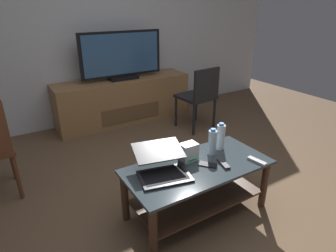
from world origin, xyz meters
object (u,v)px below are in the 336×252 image
object	(u,v)px
water_bottle_near	(212,142)
soundbar_remote	(223,164)
laptop	(162,166)
router_box	(189,152)
water_bottle_far	(221,137)
coffee_table	(197,181)
tv_remote	(257,161)
media_cabinet	(124,100)
television	(122,57)
cell_phone	(208,165)
dining_chair	(200,95)

from	to	relation	value
water_bottle_near	soundbar_remote	size ratio (longest dim) A/B	1.46
laptop	router_box	xyz separation A→B (m)	(0.28, 0.05, 0.01)
router_box	water_bottle_far	world-z (taller)	water_bottle_far
coffee_table	water_bottle_far	distance (m)	0.44
tv_remote	media_cabinet	bearing A→B (deg)	84.03
television	cell_phone	xyz separation A→B (m)	(-0.26, -2.23, -0.49)
soundbar_remote	laptop	bearing A→B (deg)	177.54
television	water_bottle_near	bearing A→B (deg)	-93.06
router_box	water_bottle_far	xyz separation A→B (m)	(0.35, 0.02, 0.04)
dining_chair	water_bottle_near	xyz separation A→B (m)	(-0.86, -1.29, 0.06)
media_cabinet	tv_remote	world-z (taller)	media_cabinet
television	laptop	size ratio (longest dim) A/B	2.42
water_bottle_near	soundbar_remote	world-z (taller)	water_bottle_near
soundbar_remote	cell_phone	bearing A→B (deg)	167.29
tv_remote	soundbar_remote	world-z (taller)	same
media_cabinet	television	world-z (taller)	television
dining_chair	water_bottle_near	distance (m)	1.56
laptop	router_box	size ratio (longest dim) A/B	3.27
coffee_table	water_bottle_near	bearing A→B (deg)	23.17
water_bottle_near	tv_remote	bearing A→B (deg)	-53.41
dining_chair	router_box	xyz separation A→B (m)	(-1.09, -1.27, 0.03)
television	soundbar_remote	size ratio (longest dim) A/B	7.36
water_bottle_far	tv_remote	distance (m)	0.37
dining_chair	coffee_table	bearing A→B (deg)	-127.82
laptop	soundbar_remote	world-z (taller)	laptop
television	soundbar_remote	xyz separation A→B (m)	(-0.15, -2.29, -0.49)
coffee_table	soundbar_remote	distance (m)	0.26
water_bottle_near	tv_remote	size ratio (longest dim) A/B	1.46
dining_chair	tv_remote	world-z (taller)	dining_chair
laptop	cell_phone	size ratio (longest dim) A/B	3.47
dining_chair	laptop	xyz separation A→B (m)	(-1.37, -1.33, 0.02)
laptop	water_bottle_near	distance (m)	0.51
cell_phone	soundbar_remote	xyz separation A→B (m)	(0.11, -0.06, 0.01)
router_box	cell_phone	xyz separation A→B (m)	(0.08, -0.15, -0.07)
media_cabinet	cell_phone	bearing A→B (deg)	-96.50
coffee_table	water_bottle_near	size ratio (longest dim) A/B	5.02
media_cabinet	cell_phone	distance (m)	2.27
soundbar_remote	water_bottle_near	bearing A→B (deg)	94.61
water_bottle_near	cell_phone	distance (m)	0.22
water_bottle_far	soundbar_remote	bearing A→B (deg)	-125.05
media_cabinet	tv_remote	size ratio (longest dim) A/B	12.22
television	router_box	distance (m)	2.16
water_bottle_far	tv_remote	size ratio (longest dim) A/B	1.53
coffee_table	soundbar_remote	size ratio (longest dim) A/B	7.35
television	laptop	distance (m)	2.27
router_box	cell_phone	bearing A→B (deg)	-60.38
coffee_table	dining_chair	size ratio (longest dim) A/B	1.35
cell_phone	tv_remote	distance (m)	0.40
television	water_bottle_near	size ratio (longest dim) A/B	5.03
tv_remote	television	bearing A→B (deg)	84.05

